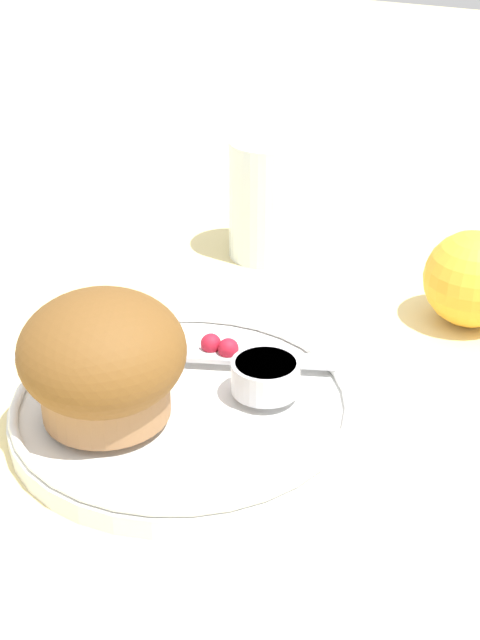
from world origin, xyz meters
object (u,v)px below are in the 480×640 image
object	(u,v)px
butter_knife	(213,356)
orange_fruit	(472,279)
juice_glass	(268,199)
muffin	(103,360)

from	to	relation	value
butter_knife	orange_fruit	world-z (taller)	orange_fruit
butter_knife	juice_glass	xyz separation A→B (m)	(-0.06, 0.21, 0.03)
butter_knife	orange_fruit	size ratio (longest dim) A/B	2.20
orange_fruit	muffin	bearing A→B (deg)	-121.99
orange_fruit	butter_knife	bearing A→B (deg)	-128.10
muffin	juice_glass	xyz separation A→B (m)	(-0.03, 0.29, -0.01)
muffin	juice_glass	world-z (taller)	juice_glass
butter_knife	muffin	bearing A→B (deg)	-129.21
muffin	butter_knife	world-z (taller)	muffin
muffin	orange_fruit	bearing A→B (deg)	58.01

